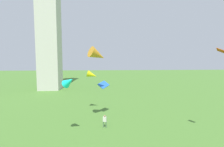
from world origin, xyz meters
The scene contains 7 objects.
monument_obelisk centered at (-14.20, 48.17, 22.89)m, with size 5.45×5.45×45.79m.
person_5 centered at (0.19, 21.40, 0.90)m, with size 0.47×0.37×1.59m.
kite_flying_0 centered at (0.12, 26.04, 4.61)m, with size 1.82×1.73×1.03m.
kite_flying_1 centered at (-1.67, 28.17, 5.86)m, with size 1.89×1.31×1.48m.
kite_flying_2 centered at (11.74, 17.49, 9.27)m, with size 0.86×1.07×0.64m.
kite_flying_4 centered at (-0.67, 23.11, 8.95)m, with size 2.91×2.49×2.19m.
kite_flying_5 centered at (-3.53, 18.83, 6.12)m, with size 1.79×1.68×1.42m.
Camera 1 is at (-0.17, 1.44, 8.54)m, focal length 26.86 mm.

